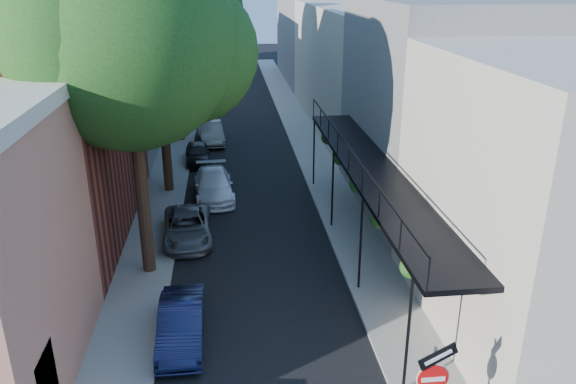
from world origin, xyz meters
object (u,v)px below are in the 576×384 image
object	(u,v)px
parked_car_d	(214,185)
parked_car_e	(197,153)
sign_post	(433,383)
oak_mid	(167,42)
parked_car_f	(211,133)
oak_far	(180,4)
parked_car_b	(181,324)
oak_near	(143,44)
parked_car_c	(187,227)

from	to	relation	value
parked_car_d	parked_car_e	distance (m)	5.51
sign_post	oak_mid	size ratio (longest dim) A/B	0.29
oak_mid	parked_car_f	distance (m)	10.41
oak_far	parked_car_b	xyz separation A→B (m)	(0.97, -21.45, -7.67)
sign_post	parked_car_e	xyz separation A→B (m)	(-5.76, 21.41, -1.48)
oak_near	parked_car_f	size ratio (longest dim) A/B	2.88
oak_far	parked_car_c	xyz separation A→B (m)	(0.75, -14.75, -7.70)
oak_near	oak_mid	world-z (taller)	oak_near
parked_car_c	parked_car_f	bearing A→B (deg)	83.40
oak_far	parked_car_b	bearing A→B (deg)	-87.42
oak_mid	parked_car_b	bearing A→B (deg)	-85.25
oak_near	oak_far	bearing A→B (deg)	89.96
parked_car_c	parked_car_d	bearing A→B (deg)	73.74
sign_post	parked_car_f	distance (m)	25.87
oak_far	parked_car_c	bearing A→B (deg)	-87.07
sign_post	parked_car_c	distance (m)	12.98
parked_car_c	parked_car_f	world-z (taller)	parked_car_f
oak_far	parked_car_d	world-z (taller)	oak_far
oak_mid	parked_car_d	world-z (taller)	oak_mid
parked_car_b	sign_post	bearing A→B (deg)	-41.80
parked_car_b	parked_car_c	xyz separation A→B (m)	(-0.21, 6.70, -0.03)
oak_far	sign_post	bearing A→B (deg)	-76.09
oak_near	parked_car_f	world-z (taller)	oak_near
parked_car_e	parked_car_c	bearing A→B (deg)	-93.53
parked_car_b	parked_car_d	world-z (taller)	parked_car_d
parked_car_b	parked_car_e	xyz separation A→B (m)	(-0.21, 16.57, -0.03)
parked_car_b	parked_car_c	distance (m)	6.70
sign_post	parked_car_b	size ratio (longest dim) A/B	0.84
parked_car_d	oak_near	bearing A→B (deg)	-108.81
parked_car_d	parked_car_f	distance (m)	9.35
oak_far	parked_car_d	bearing A→B (deg)	-80.41
oak_mid	parked_car_d	bearing A→B (deg)	-35.08
sign_post	oak_far	xyz separation A→B (m)	(-6.51, 26.30, 6.22)
parked_car_e	parked_car_f	world-z (taller)	parked_car_f
parked_car_d	parked_car_b	bearing A→B (deg)	-98.11
parked_car_f	parked_car_d	bearing A→B (deg)	-94.35
oak_near	parked_car_e	bearing A→B (deg)	86.38
sign_post	parked_car_b	world-z (taller)	sign_post
sign_post	parked_car_e	size ratio (longest dim) A/B	0.91
parked_car_c	parked_car_d	world-z (taller)	parked_car_d
oak_far	parked_car_d	distance (m)	12.94
parked_car_b	parked_car_f	distance (m)	20.50
oak_mid	oak_far	size ratio (longest dim) A/B	0.86
sign_post	oak_far	bearing A→B (deg)	103.91
oak_far	oak_mid	bearing A→B (deg)	-90.41
parked_car_b	parked_car_d	xyz separation A→B (m)	(0.77, 11.15, 0.04)
parked_car_b	oak_near	bearing A→B (deg)	101.77
parked_car_c	parked_car_e	world-z (taller)	parked_car_e
oak_near	parked_car_f	distance (m)	17.66
oak_near	parked_car_c	xyz separation A→B (m)	(0.77, 2.25, -7.32)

